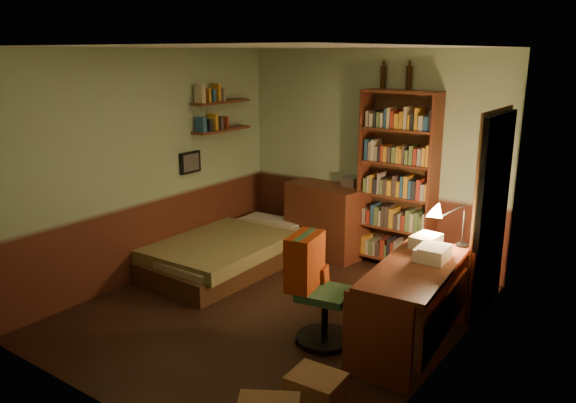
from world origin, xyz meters
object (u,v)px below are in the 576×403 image
Objects in this scene: bed at (231,240)px; desk at (414,307)px; mini_stereo at (352,181)px; desk_lamp at (464,219)px; dresser at (326,219)px; bookshelf at (397,182)px; cardboard_box_b at (316,392)px; office_chair at (325,298)px.

desk is (2.63, -0.57, 0.07)m from bed.
mini_stereo is 0.15× the size of desk.
desk_lamp is at bearing 73.09° from desk.
desk is (1.91, -1.63, -0.07)m from dresser.
desk is at bearing -10.75° from bed.
dresser is 0.48× the size of bookshelf.
dresser is at bearing 120.58° from cardboard_box_b.
office_chair is (-0.68, -0.38, 0.04)m from desk.
desk_lamp is (1.77, -1.03, 0.07)m from mini_stereo.
cardboard_box_b is at bearing -71.97° from office_chair.
bookshelf is 5.50× the size of cardboard_box_b.
bookshelf is (0.92, 0.08, 0.61)m from dresser.
bookshelf is 2.09m from desk.
desk_lamp is at bearing 79.65° from cardboard_box_b.
mini_stereo reaches higher than cardboard_box_b.
mini_stereo is at bearing 32.49° from dresser.
mini_stereo reaches higher than desk.
desk is at bearing -31.46° from dresser.
dresser is at bearing -171.38° from bookshelf.
office_chair is at bearing 118.40° from cardboard_box_b.
dresser is 4.60× the size of mini_stereo.
bookshelf is (0.64, -0.04, 0.09)m from mini_stereo.
office_chair is (1.23, -2.00, -0.03)m from dresser.
desk_lamp is at bearing -16.97° from mini_stereo.
bookshelf is at bearing 36.31° from bed.
desk_lamp is at bearing -37.68° from bookshelf.
bookshelf is at bearing 127.59° from desk_lamp.
office_chair is 1.04m from cardboard_box_b.
bookshelf is 1.51m from desk_lamp.
bed is 4.12× the size of desk_lamp.
desk_lamp reaches higher than office_chair.
mini_stereo is at bearing 127.56° from desk.
office_chair reaches higher than cardboard_box_b.
mini_stereo reaches higher than office_chair.
cardboard_box_b is (0.78, -2.96, -0.93)m from bookshelf.
mini_stereo is at bearing 138.51° from desk_lamp.
cardboard_box_b is at bearing -104.86° from desk.
office_chair is (0.30, -2.09, -0.64)m from bookshelf.
desk_lamp is 1.51m from office_chair.
bed is at bearing -115.22° from dresser.
bed is 2.13m from bookshelf.
cardboard_box_b is at bearing -51.63° from mini_stereo.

